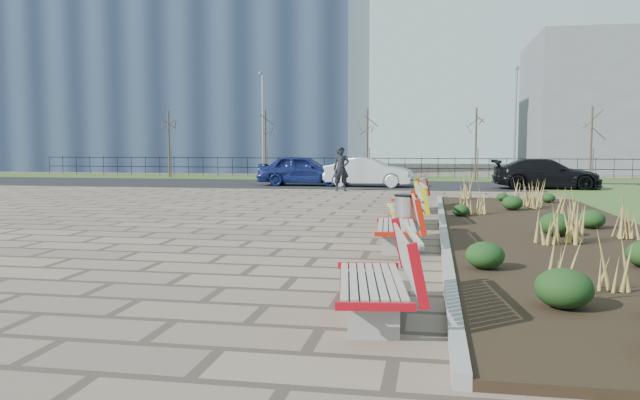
% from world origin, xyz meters
% --- Properties ---
extents(ground, '(120.00, 120.00, 0.00)m').
position_xyz_m(ground, '(0.00, 0.00, 0.00)').
color(ground, '#7A6654').
rests_on(ground, ground).
extents(planting_bed, '(4.50, 18.00, 0.10)m').
position_xyz_m(planting_bed, '(6.25, 5.00, 0.05)').
color(planting_bed, black).
rests_on(planting_bed, ground).
extents(planting_curb, '(0.16, 18.00, 0.15)m').
position_xyz_m(planting_curb, '(3.92, 5.00, 0.07)').
color(planting_curb, gray).
rests_on(planting_curb, ground).
extents(grass_verge_far, '(80.00, 5.00, 0.04)m').
position_xyz_m(grass_verge_far, '(0.00, 28.00, 0.02)').
color(grass_verge_far, '#33511E').
rests_on(grass_verge_far, ground).
extents(road, '(80.00, 7.00, 0.02)m').
position_xyz_m(road, '(0.00, 22.00, 0.01)').
color(road, black).
rests_on(road, ground).
extents(bench_a, '(1.18, 2.20, 1.00)m').
position_xyz_m(bench_a, '(3.00, -2.07, 0.50)').
color(bench_a, '#B40C17').
rests_on(bench_a, ground).
extents(bench_b, '(1.04, 2.16, 1.00)m').
position_xyz_m(bench_b, '(3.00, 2.88, 0.50)').
color(bench_b, red).
rests_on(bench_b, ground).
extents(bench_c, '(1.11, 2.18, 1.00)m').
position_xyz_m(bench_c, '(3.00, 6.30, 0.50)').
color(bench_c, yellow).
rests_on(bench_c, ground).
extents(bench_d, '(1.09, 2.17, 1.00)m').
position_xyz_m(bench_d, '(3.00, 9.76, 0.50)').
color(bench_d, '#A91C0B').
rests_on(bench_d, ground).
extents(litter_bin, '(0.52, 0.52, 0.92)m').
position_xyz_m(litter_bin, '(3.14, 4.23, 0.46)').
color(litter_bin, '#B2B2B7').
rests_on(litter_bin, ground).
extents(pedestrian, '(0.79, 0.62, 1.92)m').
position_xyz_m(pedestrian, '(-0.22, 17.64, 0.96)').
color(pedestrian, black).
rests_on(pedestrian, ground).
extents(car_blue, '(4.44, 1.91, 1.49)m').
position_xyz_m(car_blue, '(-2.56, 20.81, 0.77)').
color(car_blue, navy).
rests_on(car_blue, road).
extents(car_silver, '(4.26, 1.76, 1.37)m').
position_xyz_m(car_silver, '(0.69, 20.53, 0.71)').
color(car_silver, '#B2B3BA').
rests_on(car_silver, road).
extents(car_black, '(4.71, 1.95, 1.36)m').
position_xyz_m(car_black, '(8.68, 20.27, 0.70)').
color(car_black, black).
rests_on(car_black, road).
extents(tree_a, '(1.40, 1.40, 4.00)m').
position_xyz_m(tree_a, '(-12.00, 26.50, 2.04)').
color(tree_a, '#4C3D2D').
rests_on(tree_a, grass_verge_far).
extents(tree_b, '(1.40, 1.40, 4.00)m').
position_xyz_m(tree_b, '(-6.00, 26.50, 2.04)').
color(tree_b, '#4C3D2D').
rests_on(tree_b, grass_verge_far).
extents(tree_c, '(1.40, 1.40, 4.00)m').
position_xyz_m(tree_c, '(0.00, 26.50, 2.04)').
color(tree_c, '#4C3D2D').
rests_on(tree_c, grass_verge_far).
extents(tree_d, '(1.40, 1.40, 4.00)m').
position_xyz_m(tree_d, '(6.00, 26.50, 2.04)').
color(tree_d, '#4C3D2D').
rests_on(tree_d, grass_verge_far).
extents(tree_e, '(1.40, 1.40, 4.00)m').
position_xyz_m(tree_e, '(12.00, 26.50, 2.04)').
color(tree_e, '#4C3D2D').
rests_on(tree_e, grass_verge_far).
extents(lamp_west, '(0.24, 0.60, 6.00)m').
position_xyz_m(lamp_west, '(-6.00, 26.00, 3.04)').
color(lamp_west, gray).
rests_on(lamp_west, grass_verge_far).
extents(lamp_east, '(0.24, 0.60, 6.00)m').
position_xyz_m(lamp_east, '(8.00, 26.00, 3.04)').
color(lamp_east, gray).
rests_on(lamp_east, grass_verge_far).
extents(railing_fence, '(44.00, 0.10, 1.20)m').
position_xyz_m(railing_fence, '(0.00, 29.50, 0.64)').
color(railing_fence, black).
rests_on(railing_fence, grass_verge_far).
extents(building_glass, '(40.00, 14.00, 15.00)m').
position_xyz_m(building_glass, '(-22.00, 40.00, 7.50)').
color(building_glass, '#192338').
rests_on(building_glass, ground).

